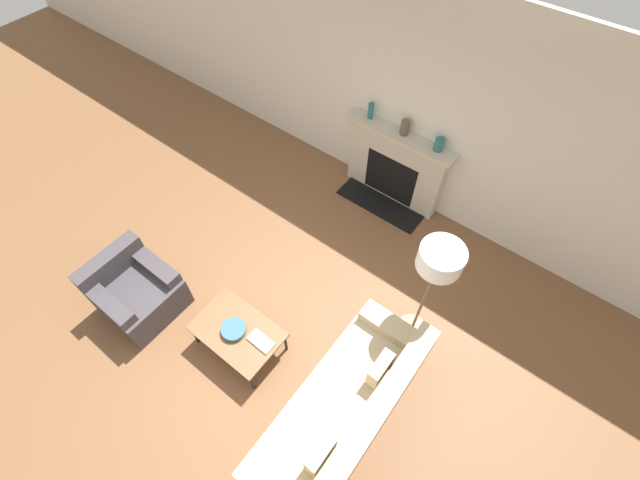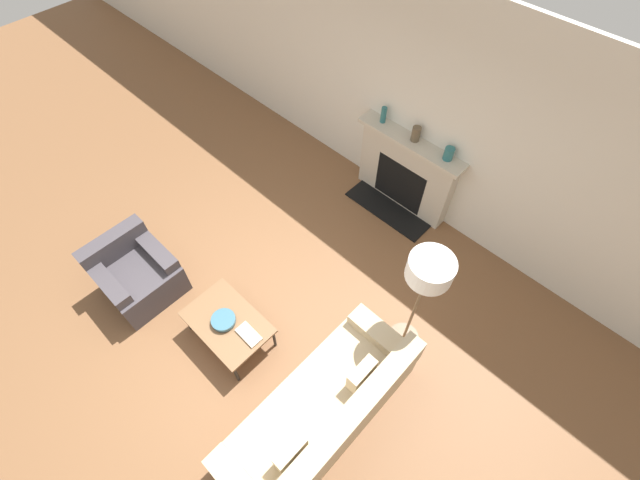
{
  "view_description": "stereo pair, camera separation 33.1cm",
  "coord_description": "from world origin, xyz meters",
  "px_view_note": "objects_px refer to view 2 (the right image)",
  "views": [
    {
      "loc": [
        1.72,
        -1.04,
        4.65
      ],
      "look_at": [
        -0.12,
        1.36,
        0.45
      ],
      "focal_mm": 24.0,
      "sensor_mm": 36.0,
      "label": 1
    },
    {
      "loc": [
        1.97,
        -0.83,
        4.65
      ],
      "look_at": [
        -0.12,
        1.36,
        0.45
      ],
      "focal_mm": 24.0,
      "sensor_mm": 36.0,
      "label": 2
    }
  ],
  "objects_px": {
    "mantel_vase_left": "(384,115)",
    "book": "(249,334)",
    "couch": "(322,414)",
    "fireplace": "(405,173)",
    "bowl": "(223,320)",
    "mantel_vase_center_left": "(416,134)",
    "armchair_near": "(137,274)",
    "coffee_table": "(227,323)",
    "floor_lamp": "(427,277)",
    "mantel_vase_center_right": "(449,154)"
  },
  "relations": [
    {
      "from": "book",
      "to": "mantel_vase_center_right",
      "type": "relative_size",
      "value": 1.77
    },
    {
      "from": "mantel_vase_center_left",
      "to": "mantel_vase_center_right",
      "type": "xyz_separation_m",
      "value": [
        0.48,
        0.0,
        -0.02
      ]
    },
    {
      "from": "armchair_near",
      "to": "coffee_table",
      "type": "bearing_deg",
      "value": -75.55
    },
    {
      "from": "book",
      "to": "mantel_vase_left",
      "type": "height_order",
      "value": "mantel_vase_left"
    },
    {
      "from": "mantel_vase_center_right",
      "to": "armchair_near",
      "type": "bearing_deg",
      "value": -119.66
    },
    {
      "from": "bowl",
      "to": "mantel_vase_center_right",
      "type": "relative_size",
      "value": 1.63
    },
    {
      "from": "couch",
      "to": "book",
      "type": "height_order",
      "value": "couch"
    },
    {
      "from": "bowl",
      "to": "floor_lamp",
      "type": "height_order",
      "value": "floor_lamp"
    },
    {
      "from": "coffee_table",
      "to": "mantel_vase_center_right",
      "type": "height_order",
      "value": "mantel_vase_center_right"
    },
    {
      "from": "armchair_near",
      "to": "bowl",
      "type": "distance_m",
      "value": 1.33
    },
    {
      "from": "couch",
      "to": "coffee_table",
      "type": "relative_size",
      "value": 2.24
    },
    {
      "from": "bowl",
      "to": "floor_lamp",
      "type": "distance_m",
      "value": 2.19
    },
    {
      "from": "couch",
      "to": "mantel_vase_left",
      "type": "relative_size",
      "value": 9.8
    },
    {
      "from": "coffee_table",
      "to": "floor_lamp",
      "type": "xyz_separation_m",
      "value": [
        1.43,
        1.35,
        0.98
      ]
    },
    {
      "from": "mantel_vase_center_left",
      "to": "fireplace",
      "type": "bearing_deg",
      "value": -147.11
    },
    {
      "from": "couch",
      "to": "coffee_table",
      "type": "distance_m",
      "value": 1.38
    },
    {
      "from": "floor_lamp",
      "to": "mantel_vase_center_left",
      "type": "distance_m",
      "value": 2.11
    },
    {
      "from": "armchair_near",
      "to": "book",
      "type": "bearing_deg",
      "value": -75.88
    },
    {
      "from": "couch",
      "to": "fireplace",
      "type": "bearing_deg",
      "value": -156.44
    },
    {
      "from": "coffee_table",
      "to": "book",
      "type": "relative_size",
      "value": 3.28
    },
    {
      "from": "book",
      "to": "mantel_vase_left",
      "type": "relative_size",
      "value": 1.33
    },
    {
      "from": "floor_lamp",
      "to": "mantel_vase_left",
      "type": "height_order",
      "value": "floor_lamp"
    },
    {
      "from": "armchair_near",
      "to": "coffee_table",
      "type": "height_order",
      "value": "armchair_near"
    },
    {
      "from": "armchair_near",
      "to": "mantel_vase_center_left",
      "type": "xyz_separation_m",
      "value": [
        1.43,
        3.34,
        0.91
      ]
    },
    {
      "from": "armchair_near",
      "to": "couch",
      "type": "bearing_deg",
      "value": -81.91
    },
    {
      "from": "mantel_vase_left",
      "to": "mantel_vase_center_left",
      "type": "height_order",
      "value": "mantel_vase_left"
    },
    {
      "from": "bowl",
      "to": "armchair_near",
      "type": "bearing_deg",
      "value": -166.22
    },
    {
      "from": "bowl",
      "to": "mantel_vase_center_left",
      "type": "distance_m",
      "value": 3.13
    },
    {
      "from": "book",
      "to": "mantel_vase_center_right",
      "type": "xyz_separation_m",
      "value": [
        0.31,
        2.94,
        0.78
      ]
    },
    {
      "from": "armchair_near",
      "to": "mantel_vase_left",
      "type": "height_order",
      "value": "mantel_vase_left"
    },
    {
      "from": "fireplace",
      "to": "coffee_table",
      "type": "relative_size",
      "value": 1.6
    },
    {
      "from": "fireplace",
      "to": "book",
      "type": "height_order",
      "value": "fireplace"
    },
    {
      "from": "bowl",
      "to": "mantel_vase_center_left",
      "type": "bearing_deg",
      "value": 87.35
    },
    {
      "from": "coffee_table",
      "to": "book",
      "type": "xyz_separation_m",
      "value": [
        0.29,
        0.06,
        0.04
      ]
    },
    {
      "from": "floor_lamp",
      "to": "mantel_vase_left",
      "type": "xyz_separation_m",
      "value": [
        -1.81,
        1.65,
        -0.13
      ]
    },
    {
      "from": "fireplace",
      "to": "couch",
      "type": "relative_size",
      "value": 0.71
    },
    {
      "from": "mantel_vase_left",
      "to": "book",
      "type": "bearing_deg",
      "value": -77.16
    },
    {
      "from": "floor_lamp",
      "to": "mantel_vase_center_left",
      "type": "xyz_separation_m",
      "value": [
        -1.31,
        1.65,
        -0.14
      ]
    },
    {
      "from": "fireplace",
      "to": "floor_lamp",
      "type": "distance_m",
      "value": 2.26
    },
    {
      "from": "bowl",
      "to": "couch",
      "type": "bearing_deg",
      "value": 2.73
    },
    {
      "from": "coffee_table",
      "to": "bowl",
      "type": "bearing_deg",
      "value": -133.75
    },
    {
      "from": "floor_lamp",
      "to": "mantel_vase_center_left",
      "type": "relative_size",
      "value": 8.3
    },
    {
      "from": "couch",
      "to": "mantel_vase_left",
      "type": "xyz_separation_m",
      "value": [
        -1.76,
        2.96,
        0.92
      ]
    },
    {
      "from": "armchair_near",
      "to": "floor_lamp",
      "type": "xyz_separation_m",
      "value": [
        2.73,
        1.69,
        1.05
      ]
    },
    {
      "from": "fireplace",
      "to": "mantel_vase_center_left",
      "type": "height_order",
      "value": "mantel_vase_center_left"
    },
    {
      "from": "book",
      "to": "mantel_vase_center_left",
      "type": "bearing_deg",
      "value": 94.14
    },
    {
      "from": "mantel_vase_left",
      "to": "mantel_vase_center_left",
      "type": "bearing_deg",
      "value": 0.0
    },
    {
      "from": "coffee_table",
      "to": "armchair_near",
      "type": "bearing_deg",
      "value": -165.55
    },
    {
      "from": "coffee_table",
      "to": "floor_lamp",
      "type": "bearing_deg",
      "value": 43.45
    },
    {
      "from": "armchair_near",
      "to": "floor_lamp",
      "type": "height_order",
      "value": "floor_lamp"
    }
  ]
}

